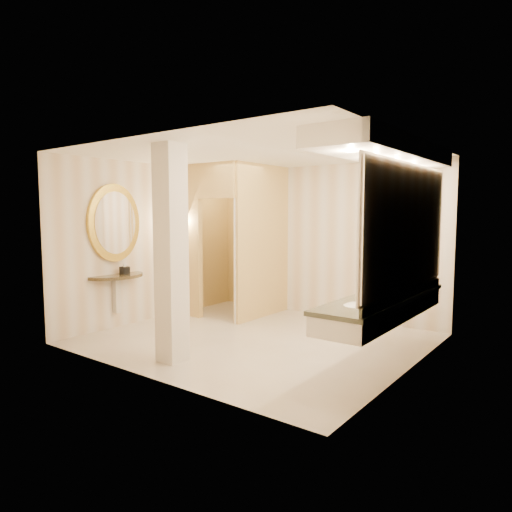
% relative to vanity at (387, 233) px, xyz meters
% --- Properties ---
extents(floor, '(4.50, 4.50, 0.00)m').
position_rel_vanity_xyz_m(floor, '(-1.98, 0.07, -1.63)').
color(floor, beige).
rests_on(floor, ground).
extents(ceiling, '(4.50, 4.50, 0.00)m').
position_rel_vanity_xyz_m(ceiling, '(-1.98, 0.07, 1.07)').
color(ceiling, white).
rests_on(ceiling, wall_back).
extents(wall_back, '(4.50, 0.02, 2.70)m').
position_rel_vanity_xyz_m(wall_back, '(-1.98, 2.07, -0.28)').
color(wall_back, silver).
rests_on(wall_back, floor).
extents(wall_front, '(4.50, 0.02, 2.70)m').
position_rel_vanity_xyz_m(wall_front, '(-1.98, -1.93, -0.28)').
color(wall_front, silver).
rests_on(wall_front, floor).
extents(wall_left, '(0.02, 4.00, 2.70)m').
position_rel_vanity_xyz_m(wall_left, '(-4.23, 0.07, -0.28)').
color(wall_left, silver).
rests_on(wall_left, floor).
extents(wall_right, '(0.02, 4.00, 2.70)m').
position_rel_vanity_xyz_m(wall_right, '(0.27, 0.07, -0.28)').
color(wall_right, silver).
rests_on(wall_right, floor).
extents(toilet_closet, '(1.50, 1.55, 2.70)m').
position_rel_vanity_xyz_m(toilet_closet, '(-3.11, 1.03, -0.24)').
color(toilet_closet, '#E7C978').
rests_on(toilet_closet, floor).
extents(wall_sconce, '(0.14, 0.14, 0.42)m').
position_rel_vanity_xyz_m(wall_sconce, '(-3.90, 0.50, 0.10)').
color(wall_sconce, '#BC7D3C').
rests_on(wall_sconce, toilet_closet).
extents(vanity, '(0.75, 2.77, 2.09)m').
position_rel_vanity_xyz_m(vanity, '(0.00, 0.00, 0.00)').
color(vanity, beige).
rests_on(vanity, floor).
extents(console_shelf, '(0.95, 0.95, 1.93)m').
position_rel_vanity_xyz_m(console_shelf, '(-4.19, -0.76, -0.29)').
color(console_shelf, black).
rests_on(console_shelf, floor).
extents(pillar, '(0.31, 0.31, 2.70)m').
position_rel_vanity_xyz_m(pillar, '(-2.23, -1.35, -0.28)').
color(pillar, beige).
rests_on(pillar, floor).
extents(tissue_box, '(0.13, 0.13, 0.12)m').
position_rel_vanity_xyz_m(tissue_box, '(-4.08, -0.67, -0.69)').
color(tissue_box, black).
rests_on(tissue_box, console_shelf).
extents(toilet, '(0.58, 0.87, 0.82)m').
position_rel_vanity_xyz_m(toilet, '(-3.08, 1.82, -1.22)').
color(toilet, white).
rests_on(toilet, floor).
extents(soap_bottle_a, '(0.09, 0.09, 0.15)m').
position_rel_vanity_xyz_m(soap_bottle_a, '(-0.13, 0.42, -0.68)').
color(soap_bottle_a, beige).
rests_on(soap_bottle_a, vanity).
extents(soap_bottle_b, '(0.10, 0.10, 0.10)m').
position_rel_vanity_xyz_m(soap_bottle_b, '(-0.11, 0.06, -0.70)').
color(soap_bottle_b, silver).
rests_on(soap_bottle_b, vanity).
extents(soap_bottle_c, '(0.11, 0.11, 0.23)m').
position_rel_vanity_xyz_m(soap_bottle_c, '(-0.00, -0.22, -0.64)').
color(soap_bottle_c, '#C6B28C').
rests_on(soap_bottle_c, vanity).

